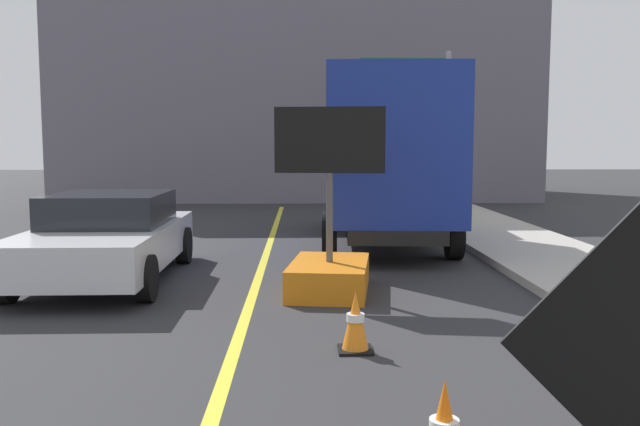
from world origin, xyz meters
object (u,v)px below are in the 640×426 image
Objects in this scene: box_truck at (386,157)px; pickup_car at (108,237)px; arrow_board_trailer at (329,260)px; highway_guide_sign at (422,104)px; traffic_cone_mid_lane at (355,322)px.

pickup_car is at bearing -143.31° from box_truck.
highway_guide_sign reaches higher than arrow_board_trailer.
highway_guide_sign is at bearing 55.36° from pickup_car.
arrow_board_trailer is 0.54× the size of highway_guide_sign.
arrow_board_trailer is 3.65m from pickup_car.
box_truck is at bearing 73.27° from arrow_board_trailer.
highway_guide_sign is (1.88, 6.16, 1.52)m from box_truck.
pickup_car is at bearing 133.79° from traffic_cone_mid_lane.
arrow_board_trailer is at bearing -106.73° from box_truck.
arrow_board_trailer is 5.06m from box_truck.
box_truck is 6.61m from highway_guide_sign.
arrow_board_trailer is at bearing -15.86° from pickup_car.
box_truck is 11.05× the size of traffic_cone_mid_lane.
traffic_cone_mid_lane is (0.16, -2.82, -0.17)m from arrow_board_trailer.
traffic_cone_mid_lane is at bearing -102.88° from highway_guide_sign.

